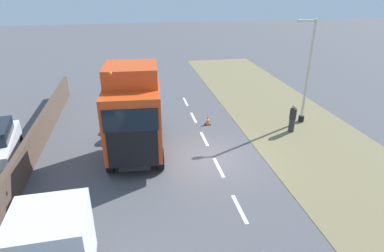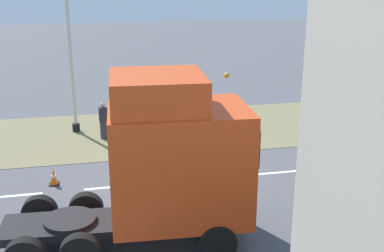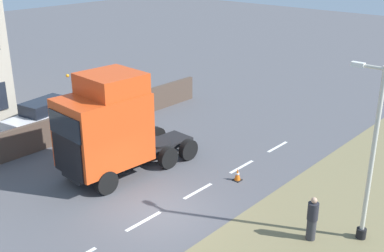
% 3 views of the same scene
% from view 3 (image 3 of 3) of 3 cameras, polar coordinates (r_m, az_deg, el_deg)
% --- Properties ---
extents(ground_plane, '(120.00, 120.00, 0.00)m').
position_cam_3_polar(ground_plane, '(19.47, -3.79, -10.14)').
color(ground_plane, '#515156').
rests_on(ground_plane, ground).
extents(lane_markings, '(0.16, 17.80, 0.00)m').
position_cam_3_polar(lane_markings, '(19.90, -2.35, -9.37)').
color(lane_markings, white).
rests_on(lane_markings, ground).
extents(boundary_wall, '(0.25, 24.00, 1.51)m').
position_cam_3_polar(boundary_wall, '(25.71, -18.16, -1.31)').
color(boundary_wall, '#4C3D33').
rests_on(boundary_wall, ground).
extents(lorry_cab, '(3.07, 6.88, 4.94)m').
position_cam_3_polar(lorry_cab, '(21.53, -9.87, -0.13)').
color(lorry_cab, black).
rests_on(lorry_cab, ground).
extents(parked_car, '(2.44, 4.80, 1.92)m').
position_cam_3_polar(parked_car, '(27.86, -17.02, 0.95)').
color(parked_car, silver).
rests_on(parked_car, ground).
extents(lamp_post, '(1.30, 0.35, 6.39)m').
position_cam_3_polar(lamp_post, '(17.59, 20.24, -4.39)').
color(lamp_post, black).
rests_on(lamp_post, ground).
extents(pedestrian, '(0.39, 0.39, 1.71)m').
position_cam_3_polar(pedestrian, '(17.92, 14.05, -10.66)').
color(pedestrian, '#333338').
rests_on(pedestrian, ground).
extents(traffic_cone_lead, '(0.36, 0.36, 0.58)m').
position_cam_3_polar(traffic_cone_lead, '(21.78, 5.41, -5.75)').
color(traffic_cone_lead, black).
rests_on(traffic_cone_lead, ground).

